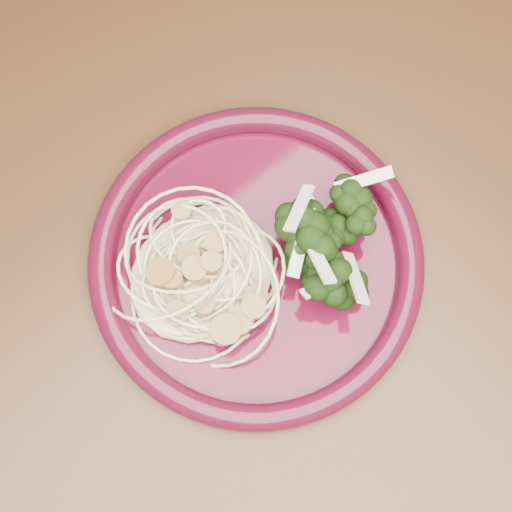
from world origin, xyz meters
name	(u,v)px	position (x,y,z in m)	size (l,w,h in m)	color
dining_table	(326,343)	(0.00, 0.00, 0.65)	(1.20, 0.80, 0.75)	#472814
dinner_plate	(256,260)	(-0.02, 0.07, 0.76)	(0.34, 0.34, 0.02)	#45081B
spaghetti_pile	(201,270)	(-0.06, 0.09, 0.77)	(0.11, 0.10, 0.03)	beige
scallop_cluster	(198,259)	(-0.06, 0.09, 0.80)	(0.10, 0.10, 0.03)	#A3703A
broccoli_pile	(323,237)	(0.03, 0.05, 0.78)	(0.08, 0.13, 0.04)	black
onion_garnish	(327,224)	(0.03, 0.05, 0.81)	(0.05, 0.08, 0.05)	beige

